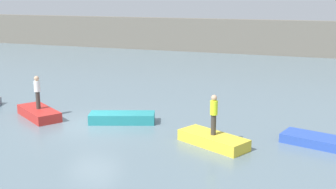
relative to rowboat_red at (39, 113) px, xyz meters
name	(u,v)px	position (x,y,z in m)	size (l,w,h in m)	color
ground_plane	(92,125)	(3.29, -0.26, -0.24)	(120.00, 120.00, 0.00)	slate
embankment_wall	(222,36)	(3.29, 28.29, 1.58)	(80.00, 1.20, 3.65)	#666056
rowboat_red	(39,113)	(0.00, 0.00, 0.00)	(3.09, 1.24, 0.49)	red
rowboat_teal	(122,118)	(4.49, 0.67, 0.01)	(3.25, 1.08, 0.50)	teal
rowboat_yellow	(213,140)	(9.61, -1.04, 0.00)	(3.12, 1.18, 0.48)	gold
rowboat_blue	(327,143)	(14.21, 0.41, -0.05)	(3.78, 1.27, 0.39)	#2B4CAD
person_white_shirt	(37,90)	(0.00, 0.00, 1.22)	(0.32, 0.32, 1.74)	#38332D
person_hiviz_shirt	(214,113)	(9.61, -1.04, 1.22)	(0.32, 0.32, 1.74)	#38332D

